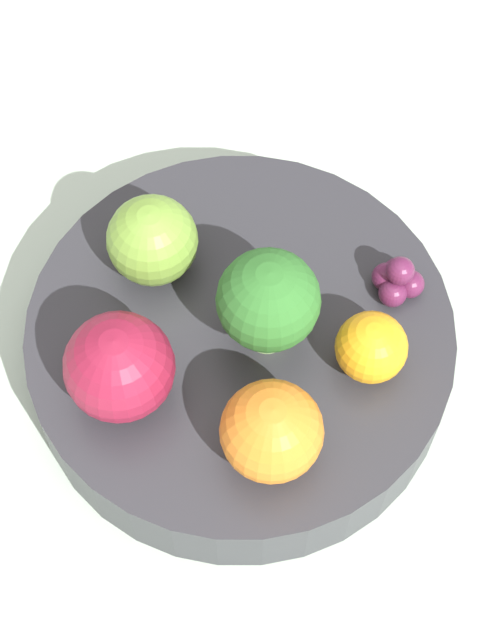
# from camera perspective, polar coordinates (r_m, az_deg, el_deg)

# --- Properties ---
(ground_plane) EXTENTS (6.00, 6.00, 0.00)m
(ground_plane) POSITION_cam_1_polar(r_m,az_deg,el_deg) (0.60, -0.00, -3.32)
(ground_plane) COLOR gray
(table_surface) EXTENTS (1.20, 1.20, 0.02)m
(table_surface) POSITION_cam_1_polar(r_m,az_deg,el_deg) (0.59, -0.00, -2.90)
(table_surface) COLOR #B2C6B2
(table_surface) RESTS_ON ground_plane
(bowl) EXTENTS (0.22, 0.22, 0.04)m
(bowl) POSITION_cam_1_polar(r_m,az_deg,el_deg) (0.57, -0.00, -1.52)
(bowl) COLOR #2D2D33
(bowl) RESTS_ON table_surface
(broccoli) EXTENTS (0.05, 0.05, 0.06)m
(broccoli) POSITION_cam_1_polar(r_m,az_deg,el_deg) (0.51, 1.45, 0.78)
(broccoli) COLOR #8CB76B
(broccoli) RESTS_ON bowl
(apple_red) EXTENTS (0.05, 0.05, 0.05)m
(apple_red) POSITION_cam_1_polar(r_m,az_deg,el_deg) (0.51, -6.46, -2.51)
(apple_red) COLOR maroon
(apple_red) RESTS_ON bowl
(apple_green) EXTENTS (0.05, 0.05, 0.05)m
(apple_green) POSITION_cam_1_polar(r_m,az_deg,el_deg) (0.55, -4.70, 4.26)
(apple_green) COLOR olive
(apple_green) RESTS_ON bowl
(orange_front) EXTENTS (0.05, 0.05, 0.05)m
(orange_front) POSITION_cam_1_polar(r_m,az_deg,el_deg) (0.50, 1.70, -5.95)
(orange_front) COLOR orange
(orange_front) RESTS_ON bowl
(orange_back) EXTENTS (0.04, 0.04, 0.04)m
(orange_back) POSITION_cam_1_polar(r_m,az_deg,el_deg) (0.53, 7.09, -1.22)
(orange_back) COLOR orange
(orange_back) RESTS_ON bowl
(grape_cluster) EXTENTS (0.03, 0.03, 0.03)m
(grape_cluster) POSITION_cam_1_polar(r_m,az_deg,el_deg) (0.56, 8.38, 2.16)
(grape_cluster) COLOR #5B1E42
(grape_cluster) RESTS_ON bowl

